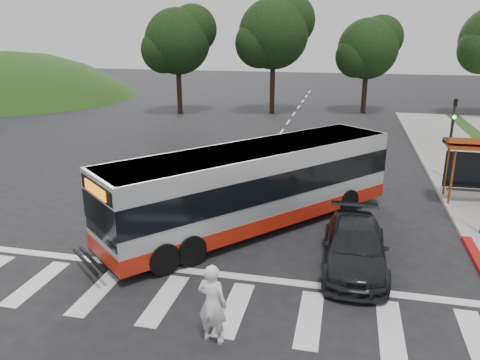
% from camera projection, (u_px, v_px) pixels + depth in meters
% --- Properties ---
extents(ground, '(140.00, 140.00, 0.00)m').
position_uv_depth(ground, '(214.00, 228.00, 17.55)').
color(ground, black).
rests_on(ground, ground).
extents(sidewalk_east, '(4.00, 40.00, 0.12)m').
position_uv_depth(sidewalk_east, '(478.00, 183.00, 22.62)').
color(sidewalk_east, gray).
rests_on(sidewalk_east, ground).
extents(curb_east, '(0.30, 40.00, 0.15)m').
position_uv_depth(curb_east, '(434.00, 180.00, 23.04)').
color(curb_east, '#9E9991').
rests_on(curb_east, ground).
extents(hillside_nw, '(44.00, 44.00, 10.00)m').
position_uv_depth(hillside_nw, '(12.00, 97.00, 52.20)').
color(hillside_nw, '#253F14').
rests_on(hillside_nw, ground).
extents(crosswalk_ladder, '(18.00, 2.60, 0.01)m').
position_uv_depth(crosswalk_ladder, '(164.00, 300.00, 12.90)').
color(crosswalk_ladder, silver).
rests_on(crosswalk_ladder, ground).
extents(traffic_signal_ne_short, '(0.18, 0.37, 4.00)m').
position_uv_depth(traffic_signal_ne_short, '(452.00, 130.00, 22.63)').
color(traffic_signal_ne_short, black).
rests_on(traffic_signal_ne_short, ground).
extents(tree_north_a, '(6.60, 6.15, 10.17)m').
position_uv_depth(tree_north_a, '(275.00, 33.00, 40.04)').
color(tree_north_a, black).
rests_on(tree_north_a, ground).
extents(tree_north_b, '(5.72, 5.33, 8.43)m').
position_uv_depth(tree_north_b, '(369.00, 48.00, 40.58)').
color(tree_north_b, black).
rests_on(tree_north_b, ground).
extents(tree_north_c, '(6.16, 5.74, 9.30)m').
position_uv_depth(tree_north_c, '(178.00, 40.00, 40.08)').
color(tree_north_c, black).
rests_on(tree_north_c, ground).
extents(transit_bus, '(9.63, 10.70, 3.06)m').
position_uv_depth(transit_bus, '(255.00, 188.00, 17.29)').
color(transit_bus, '#B6B9BB').
rests_on(transit_bus, ground).
extents(pedestrian, '(0.81, 0.61, 2.01)m').
position_uv_depth(pedestrian, '(212.00, 304.00, 10.91)').
color(pedestrian, white).
rests_on(pedestrian, ground).
extents(dark_sedan, '(1.99, 4.75, 1.37)m').
position_uv_depth(dark_sedan, '(355.00, 247.00, 14.53)').
color(dark_sedan, black).
rests_on(dark_sedan, ground).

